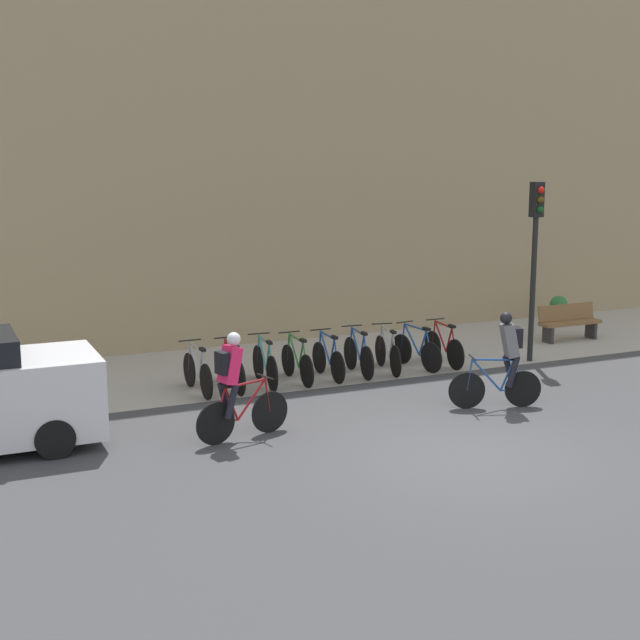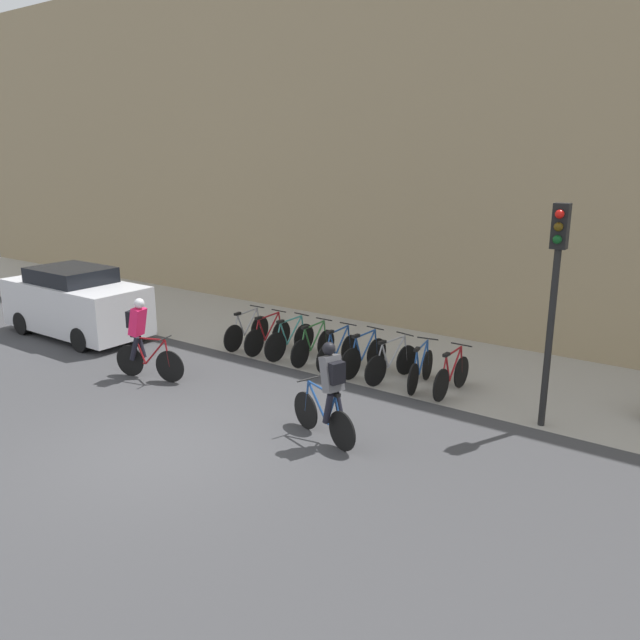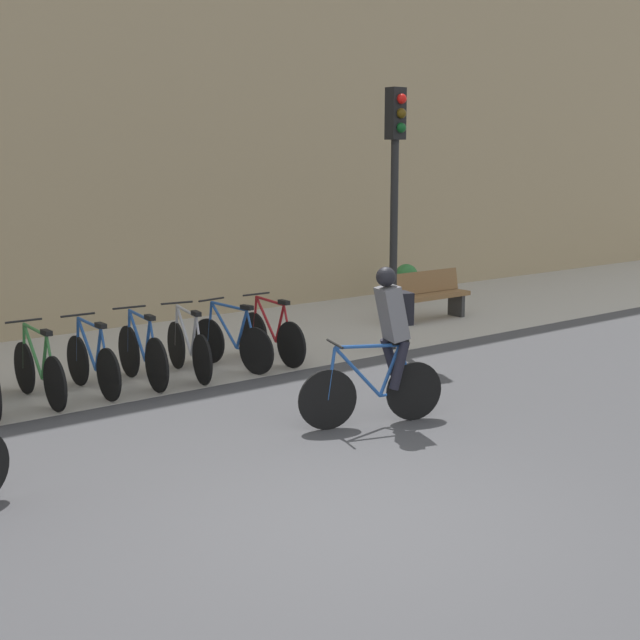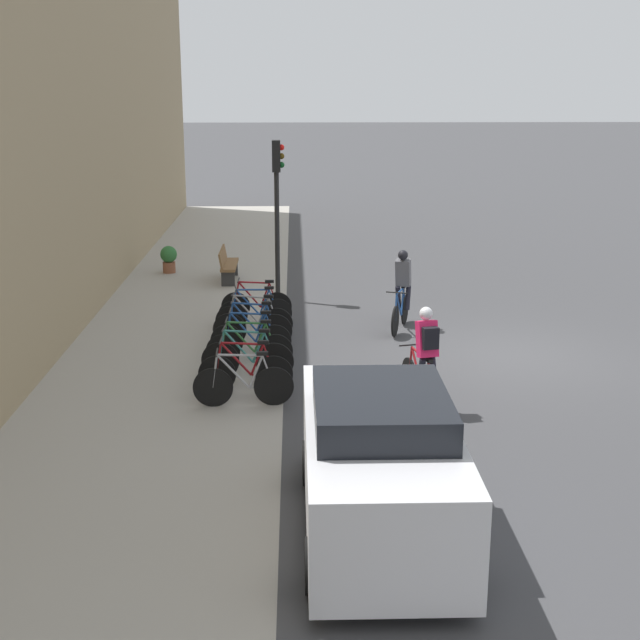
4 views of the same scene
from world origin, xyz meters
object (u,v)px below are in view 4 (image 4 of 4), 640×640
at_px(cyclist_pink, 425,356).
at_px(parked_bike_0, 244,383).
at_px(parked_bike_5, 253,328).
at_px(parked_bike_7, 255,311).
at_px(bench, 228,264).
at_px(potted_plant, 169,258).
at_px(parked_bike_3, 249,348).
at_px(parked_car, 379,464).
at_px(parked_bike_8, 257,304).
at_px(parked_bike_2, 248,358).
at_px(parked_bike_4, 251,338).
at_px(parked_bike_1, 246,371).
at_px(cyclist_grey, 402,287).
at_px(parked_bike_6, 254,319).
at_px(traffic_light_pole, 277,192).

relative_size(cyclist_pink, parked_bike_0, 1.04).
distance_m(parked_bike_5, parked_bike_7, 1.40).
distance_m(bench, potted_plant, 2.09).
relative_size(parked_bike_3, parked_car, 0.39).
height_order(parked_bike_7, parked_bike_8, parked_bike_8).
xyz_separation_m(parked_bike_8, bench, (4.22, 0.96, 0.07)).
height_order(parked_bike_0, potted_plant, parked_bike_0).
height_order(parked_bike_2, parked_bike_4, parked_bike_2).
bearing_deg(parked_bike_0, parked_bike_4, 0.01).
bearing_deg(parked_bike_7, potted_plant, 24.38).
xyz_separation_m(parked_bike_1, parked_bike_8, (4.88, 0.00, -0.00)).
height_order(cyclist_grey, parked_bike_4, cyclist_grey).
relative_size(parked_bike_5, parked_car, 0.39).
bearing_deg(cyclist_pink, bench, 21.64).
bearing_deg(parked_bike_8, parked_bike_2, -180.00).
distance_m(parked_bike_1, parked_bike_4, 2.09).
height_order(cyclist_grey, parked_bike_7, cyclist_grey).
relative_size(cyclist_grey, parked_bike_5, 1.07).
bearing_deg(parked_bike_6, bench, 9.75).
relative_size(parked_bike_7, potted_plant, 2.11).
relative_size(parked_bike_3, parked_bike_8, 1.03).
xyz_separation_m(cyclist_pink, parked_bike_7, (5.17, 3.04, -0.55)).
bearing_deg(parked_bike_3, parked_bike_2, 179.94).
relative_size(cyclist_grey, parked_bike_4, 1.09).
bearing_deg(parked_bike_4, parked_car, -165.30).
relative_size(cyclist_grey, potted_plant, 2.28).
bearing_deg(potted_plant, parked_bike_6, -157.90).
relative_size(parked_bike_1, parked_bike_4, 1.04).
bearing_deg(parked_bike_3, potted_plant, 17.21).
relative_size(cyclist_pink, parked_bike_6, 1.06).
xyz_separation_m(parked_bike_0, parked_bike_4, (2.79, 0.00, -0.01)).
bearing_deg(cyclist_grey, cyclist_pink, 177.43).
height_order(cyclist_pink, bench, cyclist_pink).
relative_size(parked_bike_5, parked_bike_7, 1.01).
height_order(parked_bike_5, parked_bike_7, parked_bike_5).
bearing_deg(parked_bike_5, bench, 8.68).
bearing_deg(parked_bike_0, parked_bike_1, 0.00).
distance_m(parked_bike_0, parked_bike_5, 3.49).
bearing_deg(traffic_light_pole, parked_bike_8, 166.61).
height_order(parked_bike_4, parked_bike_6, parked_bike_6).
height_order(parked_bike_1, parked_bike_7, parked_bike_1).
relative_size(parked_bike_0, parked_bike_4, 1.06).
relative_size(cyclist_pink, parked_bike_1, 1.06).
height_order(parked_bike_3, parked_bike_7, parked_bike_3).
bearing_deg(parked_bike_8, parked_bike_4, -180.00).
bearing_deg(potted_plant, bench, -122.21).
distance_m(cyclist_grey, parked_bike_2, 4.76).
bearing_deg(parked_bike_7, parked_bike_8, 0.04).
bearing_deg(parked_car, cyclist_grey, -8.48).
relative_size(cyclist_grey, parked_bike_7, 1.08).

